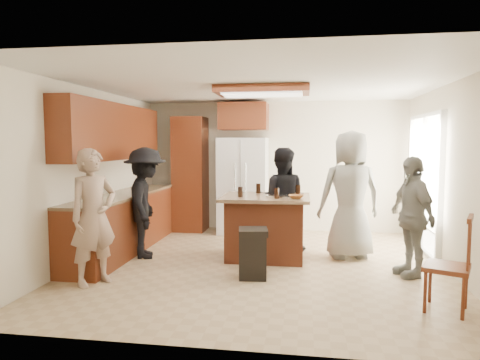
# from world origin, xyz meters

# --- Properties ---
(person_front_left) EXTENTS (0.69, 0.74, 1.65)m
(person_front_left) POSITION_xyz_m (-1.90, -1.10, 0.82)
(person_front_left) COLOR #9E826C
(person_front_left) RESTS_ON ground
(person_behind_left) EXTENTS (0.80, 0.50, 1.64)m
(person_behind_left) POSITION_xyz_m (0.24, 0.83, 0.82)
(person_behind_left) COLOR black
(person_behind_left) RESTS_ON ground
(person_behind_right) EXTENTS (1.03, 0.79, 1.89)m
(person_behind_right) POSITION_xyz_m (1.26, 0.58, 0.95)
(person_behind_right) COLOR gray
(person_behind_right) RESTS_ON ground
(person_side_right) EXTENTS (0.71, 1.00, 1.54)m
(person_side_right) POSITION_xyz_m (1.95, -0.18, 0.77)
(person_side_right) COLOR gray
(person_side_right) RESTS_ON ground
(person_counter) EXTENTS (0.79, 1.16, 1.65)m
(person_counter) POSITION_xyz_m (-1.74, 0.17, 0.82)
(person_counter) COLOR black
(person_counter) RESTS_ON ground
(left_cabinetry) EXTENTS (0.64, 3.00, 2.30)m
(left_cabinetry) POSITION_xyz_m (-2.24, 0.40, 0.96)
(left_cabinetry) COLOR maroon
(left_cabinetry) RESTS_ON ground
(back_wall_units) EXTENTS (1.80, 0.60, 2.45)m
(back_wall_units) POSITION_xyz_m (-1.33, 2.20, 1.38)
(back_wall_units) COLOR maroon
(back_wall_units) RESTS_ON ground
(refrigerator) EXTENTS (0.90, 0.76, 1.80)m
(refrigerator) POSITION_xyz_m (-0.55, 2.12, 0.90)
(refrigerator) COLOR white
(refrigerator) RESTS_ON ground
(kitchen_island) EXTENTS (1.28, 1.03, 0.93)m
(kitchen_island) POSITION_xyz_m (0.04, 0.39, 0.47)
(kitchen_island) COLOR brown
(kitchen_island) RESTS_ON ground
(island_items) EXTENTS (0.94, 0.72, 0.15)m
(island_items) POSITION_xyz_m (0.27, 0.30, 0.97)
(island_items) COLOR silver
(island_items) RESTS_ON kitchen_island
(trash_bin) EXTENTS (0.41, 0.41, 0.63)m
(trash_bin) POSITION_xyz_m (-0.03, -0.58, 0.32)
(trash_bin) COLOR black
(trash_bin) RESTS_ON ground
(spindle_chair) EXTENTS (0.55, 0.55, 0.99)m
(spindle_chair) POSITION_xyz_m (2.05, -1.36, 0.45)
(spindle_chair) COLOR maroon
(spindle_chair) RESTS_ON ground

